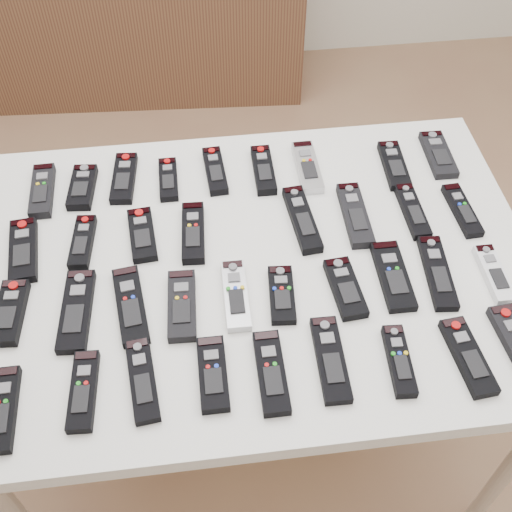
{
  "coord_description": "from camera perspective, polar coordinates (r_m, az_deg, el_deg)",
  "views": [
    {
      "loc": [
        -0.17,
        -0.94,
        1.88
      ],
      "look_at": [
        -0.05,
        -0.04,
        0.8
      ],
      "focal_mm": 45.0,
      "sensor_mm": 36.0,
      "label": 1
    }
  ],
  "objects": [
    {
      "name": "remote_16",
      "position": [
        1.6,
        17.85,
        3.89
      ],
      "size": [
        0.05,
        0.17,
        0.02
      ],
      "primitive_type": "cube",
      "rotation": [
        0.0,
        0.0,
        0.05
      ],
      "color": "black",
      "rests_on": "table"
    },
    {
      "name": "remote_34",
      "position": [
        1.34,
        18.33,
        -8.48
      ],
      "size": [
        0.07,
        0.18,
        0.02
      ],
      "primitive_type": "cube",
      "rotation": [
        0.0,
        0.0,
        0.09
      ],
      "color": "black",
      "rests_on": "table"
    },
    {
      "name": "remote_29",
      "position": [
        1.26,
        -10.06,
        -10.8
      ],
      "size": [
        0.07,
        0.18,
        0.02
      ],
      "primitive_type": "cube",
      "rotation": [
        0.0,
        0.0,
        0.11
      ],
      "color": "black",
      "rests_on": "table"
    },
    {
      "name": "remote_13",
      "position": [
        1.5,
        4.12,
        3.27
      ],
      "size": [
        0.06,
        0.2,
        0.02
      ],
      "primitive_type": "cube",
      "rotation": [
        0.0,
        0.0,
        0.08
      ],
      "color": "black",
      "rests_on": "table"
    },
    {
      "name": "remote_26",
      "position": [
        1.48,
        20.4,
        -1.51
      ],
      "size": [
        0.04,
        0.16,
        0.02
      ],
      "primitive_type": "cube",
      "rotation": [
        0.0,
        0.0,
        -0.01
      ],
      "color": "silver",
      "rests_on": "table"
    },
    {
      "name": "remote_8",
      "position": [
        1.73,
        15.89,
        8.66
      ],
      "size": [
        0.06,
        0.17,
        0.02
      ],
      "primitive_type": "cube",
      "rotation": [
        0.0,
        0.0,
        -0.03
      ],
      "color": "black",
      "rests_on": "table"
    },
    {
      "name": "ground",
      "position": [
        2.11,
        1.38,
        -13.18
      ],
      "size": [
        4.0,
        4.0,
        0.0
      ],
      "primitive_type": "plane",
      "color": "#8D6048",
      "rests_on": "ground"
    },
    {
      "name": "remote_6",
      "position": [
        1.63,
        4.58,
        7.87
      ],
      "size": [
        0.05,
        0.18,
        0.02
      ],
      "primitive_type": "cube",
      "rotation": [
        0.0,
        0.0,
        0.0
      ],
      "color": "#B7B7BC",
      "rests_on": "table"
    },
    {
      "name": "remote_24",
      "position": [
        1.42,
        12.08,
        -1.74
      ],
      "size": [
        0.06,
        0.18,
        0.02
      ],
      "primitive_type": "cube",
      "rotation": [
        0.0,
        0.0,
        -0.01
      ],
      "color": "black",
      "rests_on": "table"
    },
    {
      "name": "remote_2",
      "position": [
        1.63,
        -11.66,
        6.79
      ],
      "size": [
        0.07,
        0.17,
        0.02
      ],
      "primitive_type": "cube",
      "rotation": [
        0.0,
        0.0,
        -0.09
      ],
      "color": "black",
      "rests_on": "table"
    },
    {
      "name": "sideboard",
      "position": [
        3.12,
        -10.32,
        20.07
      ],
      "size": [
        1.48,
        0.47,
        0.73
      ],
      "primitive_type": "cube",
      "rotation": [
        0.0,
        0.0,
        -0.06
      ],
      "color": "#46281C",
      "rests_on": "ground"
    },
    {
      "name": "remote_33",
      "position": [
        1.3,
        12.6,
        -9.07
      ],
      "size": [
        0.05,
        0.16,
        0.02
      ],
      "primitive_type": "cube",
      "rotation": [
        0.0,
        0.0,
        -0.06
      ],
      "color": "black",
      "rests_on": "table"
    },
    {
      "name": "remote_3",
      "position": [
        1.61,
        -7.8,
        6.75
      ],
      "size": [
        0.04,
        0.14,
        0.02
      ],
      "primitive_type": "cube",
      "rotation": [
        0.0,
        0.0,
        -0.0
      ],
      "color": "black",
      "rests_on": "table"
    },
    {
      "name": "remote_30",
      "position": [
        1.25,
        -3.85,
        -10.41
      ],
      "size": [
        0.05,
        0.16,
        0.02
      ],
      "primitive_type": "cube",
      "rotation": [
        0.0,
        0.0,
        -0.0
      ],
      "color": "black",
      "rests_on": "table"
    },
    {
      "name": "remote_18",
      "position": [
        1.38,
        -15.67,
        -4.71
      ],
      "size": [
        0.07,
        0.2,
        0.02
      ],
      "primitive_type": "cube",
      "rotation": [
        0.0,
        0.0,
        -0.06
      ],
      "color": "black",
      "rests_on": "table"
    },
    {
      "name": "remote_11",
      "position": [
        1.49,
        -10.08,
        1.87
      ],
      "size": [
        0.07,
        0.16,
        0.02
      ],
      "primitive_type": "cube",
      "rotation": [
        0.0,
        0.0,
        0.09
      ],
      "color": "black",
      "rests_on": "table"
    },
    {
      "name": "remote_27",
      "position": [
        1.3,
        -21.53,
        -12.57
      ],
      "size": [
        0.05,
        0.17,
        0.02
      ],
      "primitive_type": "cube",
      "rotation": [
        0.0,
        0.0,
        0.01
      ],
      "color": "black",
      "rests_on": "table"
    },
    {
      "name": "remote_20",
      "position": [
        1.35,
        -6.6,
        -4.38
      ],
      "size": [
        0.06,
        0.17,
        0.02
      ],
      "primitive_type": "cube",
      "rotation": [
        0.0,
        0.0,
        -0.04
      ],
      "color": "black",
      "rests_on": "table"
    },
    {
      "name": "remote_17",
      "position": [
        1.42,
        -21.03,
        -4.72
      ],
      "size": [
        0.07,
        0.16,
        0.02
      ],
      "primitive_type": "cube",
      "rotation": [
        0.0,
        0.0,
        -0.07
      ],
      "color": "black",
      "rests_on": "table"
    },
    {
      "name": "remote_0",
      "position": [
        1.65,
        -18.47,
        5.52
      ],
      "size": [
        0.05,
        0.17,
        0.02
      ],
      "primitive_type": "cube",
      "rotation": [
        0.0,
        0.0,
        0.01
      ],
      "color": "black",
      "rests_on": "table"
    },
    {
      "name": "remote_28",
      "position": [
        1.28,
        -15.1,
        -11.49
      ],
      "size": [
        0.06,
        0.17,
        0.02
      ],
      "primitive_type": "cube",
      "rotation": [
        0.0,
        0.0,
        -0.05
      ],
      "color": "black",
      "rests_on": "table"
    },
    {
      "name": "remote_31",
      "position": [
        1.25,
        1.37,
        -10.3
      ],
      "size": [
        0.05,
        0.18,
        0.02
      ],
      "primitive_type": "cube",
      "rotation": [
        0.0,
        0.0,
        -0.0
      ],
      "color": "black",
      "rests_on": "table"
    },
    {
      "name": "remote_23",
      "position": [
        1.38,
        7.95,
        -2.85
      ],
      "size": [
        0.07,
        0.16,
        0.02
      ],
      "primitive_type": "cube",
      "rotation": [
        0.0,
        0.0,
        0.08
      ],
      "color": "black",
      "rests_on": "table"
    },
    {
      "name": "remote_5",
      "position": [
        1.62,
        0.67,
        7.65
      ],
      "size": [
        0.05,
        0.16,
        0.02
      ],
      "primitive_type": "cube",
      "rotation": [
        0.0,
        0.0,
        -0.01
      ],
      "color": "black",
      "rests_on": "table"
    },
    {
      "name": "remote_9",
      "position": [
        1.52,
        -19.97,
        0.46
      ],
      "size": [
        0.07,
        0.18,
        0.02
      ],
      "primitive_type": "cube",
      "rotation": [
        0.0,
        0.0,
        0.09
      ],
      "color": "black",
      "rests_on": "table"
    },
    {
      "name": "table",
      "position": [
        1.47,
        0.0,
        -1.96
      ],
      "size": [
        1.25,
        0.88,
        0.78
      ],
      "color": "white",
      "rests_on": "ground"
    },
    {
      "name": "remote_10",
      "position": [
        1.5,
        -15.16,
        1.21
      ],
      "size": [
        0.06,
        0.15,
        0.02
      ],
      "primitive_type": "cube",
      "rotation": [
        0.0,
        0.0,
        -0.1
      ],
      "color": "black",
      "rests_on": "table"
    },
    {
      "name": "remote_14",
      "position": [
        1.52,
        8.79,
        3.63
      ],
      "size": [
        0.06,
        0.19,
        0.02
      ],
      "primitive_type": "cube",
      "rotation": [
        0.0,
        0.0,
        -0.01
      ],
      "color": "black",
      "rests_on": "table"
    },
    {
      "name": "remote_22",
      "position": [
        1.36,
        2.3,
        -3.47
      ],
      "size": [
        0.06,
        0.15,
        0.02
      ],
      "primitive_type": "cube",
      "rotation": [
        0.0,
        0.0,
        -0.08
      ],
      "color": "black",
      "rests_on": "table"
    },
    {
      "name": "remote_32",
      "position": [
        1.28,
        6.64,
        -9.1
      ],
      "size": [
        0.06,
        0.19,
        0.02
      ],
      "primitive_type": "cube",
      "rotation": [
        0.0,
        0.0,
        -0.02
      ],
      "color": "black",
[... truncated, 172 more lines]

